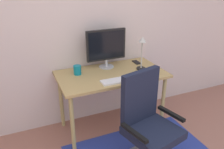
{
  "coord_description": "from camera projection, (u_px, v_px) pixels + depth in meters",
  "views": [
    {
      "loc": [
        -0.66,
        -0.46,
        1.81
      ],
      "look_at": [
        0.2,
        1.54,
        0.85
      ],
      "focal_mm": 37.29,
      "sensor_mm": 36.0,
      "label": 1
    }
  ],
  "objects": [
    {
      "name": "cell_phone",
      "position": [
        136.0,
        62.0,
        2.98
      ],
      "size": [
        0.07,
        0.14,
        0.01
      ],
      "primitive_type": "cube",
      "rotation": [
        0.0,
        0.0,
        -0.04
      ],
      "color": "black",
      "rests_on": "desk"
    },
    {
      "name": "computer_mouse",
      "position": [
        143.0,
        75.0,
        2.59
      ],
      "size": [
        0.06,
        0.1,
        0.03
      ],
      "primitive_type": "ellipsoid",
      "color": "black",
      "rests_on": "desk"
    },
    {
      "name": "desk_lamp",
      "position": [
        142.0,
        48.0,
        2.68
      ],
      "size": [
        0.11,
        0.11,
        0.39
      ],
      "color": "black",
      "rests_on": "desk"
    },
    {
      "name": "keyboard",
      "position": [
        121.0,
        80.0,
        2.48
      ],
      "size": [
        0.43,
        0.13,
        0.02
      ],
      "primitive_type": "cube",
      "color": "white",
      "rests_on": "desk"
    },
    {
      "name": "wall_back",
      "position": [
        73.0,
        21.0,
        2.68
      ],
      "size": [
        6.0,
        0.1,
        2.6
      ],
      "primitive_type": "cube",
      "color": "beige",
      "rests_on": "ground"
    },
    {
      "name": "coffee_cup",
      "position": [
        77.0,
        70.0,
        2.62
      ],
      "size": [
        0.09,
        0.09,
        0.11
      ],
      "primitive_type": "cylinder",
      "color": "#0E7A91",
      "rests_on": "desk"
    },
    {
      "name": "monitor",
      "position": [
        106.0,
        46.0,
        2.74
      ],
      "size": [
        0.48,
        0.18,
        0.46
      ],
      "color": "#B2B2B7",
      "rests_on": "desk"
    },
    {
      "name": "office_chair",
      "position": [
        148.0,
        136.0,
        2.23
      ],
      "size": [
        0.59,
        0.59,
        1.0
      ],
      "rotation": [
        0.0,
        0.0,
        0.25
      ],
      "color": "slate",
      "rests_on": "ground"
    },
    {
      "name": "desk",
      "position": [
        111.0,
        80.0,
        2.71
      ],
      "size": [
        1.23,
        0.67,
        0.75
      ],
      "color": "tan",
      "rests_on": "ground"
    }
  ]
}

